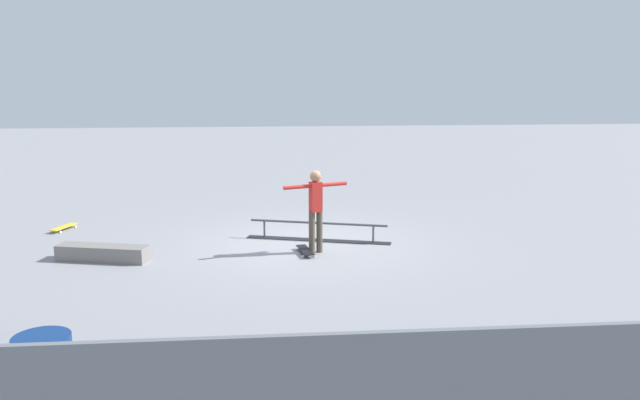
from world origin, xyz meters
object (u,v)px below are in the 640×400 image
(grind_rail, at_px, (318,232))
(skate_ledge, at_px, (103,253))
(skater_main, at_px, (316,205))
(loose_skateboard_yellow, at_px, (64,227))
(trash_bin, at_px, (44,372))
(skateboard_main, at_px, (305,250))

(grind_rail, bearing_deg, skate_ledge, 31.29)
(skater_main, bearing_deg, loose_skateboard_yellow, -41.92)
(grind_rail, xyz_separation_m, skate_ledge, (4.32, 1.15, -0.03))
(skate_ledge, xyz_separation_m, skater_main, (-4.19, -0.20, 0.83))
(skate_ledge, height_order, loose_skateboard_yellow, skate_ledge)
(skate_ledge, distance_m, trash_bin, 5.73)
(skate_ledge, distance_m, skateboard_main, 3.98)
(skate_ledge, distance_m, skater_main, 4.28)
(skate_ledge, relative_size, loose_skateboard_yellow, 2.20)
(grind_rail, bearing_deg, skater_main, 98.67)
(grind_rail, bearing_deg, trash_bin, 78.55)
(skate_ledge, height_order, trash_bin, trash_bin)
(grind_rail, bearing_deg, skateboard_main, 87.70)
(grind_rail, distance_m, skate_ledge, 4.47)
(skater_main, xyz_separation_m, skateboard_main, (0.22, 0.08, -0.91))
(skate_ledge, xyz_separation_m, trash_bin, (-0.72, 5.68, 0.26))
(loose_skateboard_yellow, xyz_separation_m, trash_bin, (-2.21, 8.28, 0.33))
(skateboard_main, bearing_deg, trash_bin, -39.62)
(grind_rail, relative_size, skater_main, 1.85)
(skater_main, distance_m, skateboard_main, 0.94)
(skate_ledge, distance_m, loose_skateboard_yellow, 3.00)
(skate_ledge, bearing_deg, loose_skateboard_yellow, -60.10)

